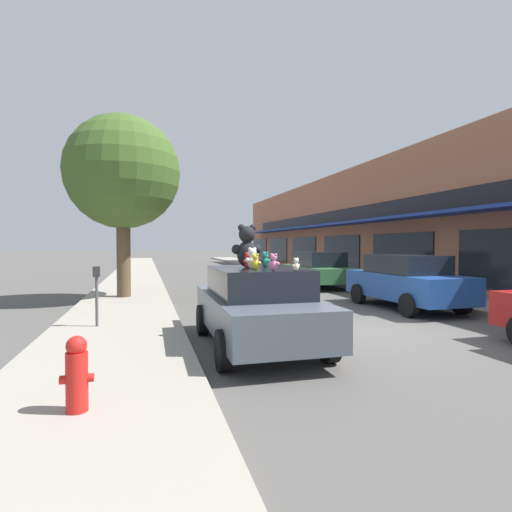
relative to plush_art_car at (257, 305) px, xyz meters
The scene contains 17 objects.
ground_plane 2.77m from the plush_art_car, 11.16° to the left, with size 260.00×260.00×0.00m, color #514F4C.
sidewalk_near 2.72m from the plush_art_car, 168.69° to the left, with size 2.70×90.00×0.15m.
storefront_row 20.66m from the plush_art_car, 44.09° to the left, with size 12.45×39.98×6.19m.
plush_art_car is the anchor object (origin of this frame).
teddy_bear_giant 1.11m from the plush_art_car, 119.55° to the left, with size 0.60×0.38×0.81m.
teddy_bear_green 0.81m from the plush_art_car, behind, with size 0.15×0.18×0.25m.
teddy_bear_teal 0.87m from the plush_art_car, 33.31° to the left, with size 0.17×0.22×0.30m.
teddy_bear_cream 1.32m from the plush_art_car, 69.03° to the right, with size 0.17×0.12×0.22m.
teddy_bear_red 0.85m from the plush_art_car, behind, with size 0.20×0.19×0.29m.
teddy_bear_pink 1.20m from the plush_art_car, 87.59° to the right, with size 0.19×0.20×0.29m.
teddy_bear_yellow 1.00m from the plush_art_car, 108.87° to the right, with size 0.19×0.19×0.28m.
teddy_bear_white 0.92m from the plush_art_car, 122.75° to the right, with size 0.29×0.21×0.38m.
parked_car_far_center 6.20m from the plush_art_car, 29.46° to the left, with size 1.86×4.08×1.58m.
parked_car_far_right 10.70m from the plush_art_car, 59.70° to the left, with size 2.03×4.40×1.56m.
street_tree 8.14m from the plush_art_car, 111.33° to the left, with size 3.73×3.73×5.98m.
fire_hydrant 3.73m from the plush_art_car, 135.95° to the right, with size 0.33×0.22×0.79m.
parking_meter 3.58m from the plush_art_car, 146.49° to the left, with size 0.14×0.10×1.27m.
Camera 1 is at (-4.59, -7.56, 1.89)m, focal length 28.00 mm.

